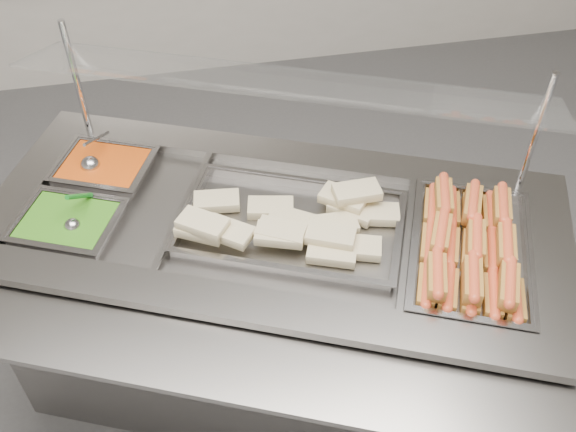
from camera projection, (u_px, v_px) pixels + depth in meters
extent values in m
cube|color=slate|center=(275.00, 308.00, 2.11)|extent=(1.73, 1.25, 0.77)
cube|color=gray|center=(245.00, 306.00, 1.61)|extent=(1.57, 0.77, 0.03)
cube|color=gray|center=(295.00, 155.00, 2.05)|extent=(1.57, 0.77, 0.03)
cube|color=gray|center=(25.00, 185.00, 1.95)|extent=(0.31, 0.51, 0.03)
cube|color=gray|center=(555.00, 263.00, 1.72)|extent=(0.31, 0.51, 0.03)
cube|color=black|center=(273.00, 246.00, 1.90)|extent=(1.52, 1.04, 0.02)
cube|color=gray|center=(407.00, 239.00, 1.77)|extent=(0.22, 0.47, 0.01)
cube|color=gray|center=(184.00, 206.00, 1.86)|extent=(0.22, 0.47, 0.01)
cube|color=gray|center=(230.00, 361.00, 1.53)|extent=(1.55, 0.84, 0.02)
cylinder|color=slate|center=(531.00, 383.00, 1.52)|extent=(0.11, 0.22, 0.02)
cylinder|color=silver|center=(76.00, 78.00, 1.99)|extent=(0.02, 0.02, 0.39)
cylinder|color=silver|center=(536.00, 134.00, 1.79)|extent=(0.02, 0.02, 0.39)
cube|color=silver|center=(286.00, 82.00, 1.72)|extent=(1.44, 0.82, 0.08)
cube|color=#CB3B0B|center=(106.00, 173.00, 2.02)|extent=(0.31, 0.28, 0.08)
cube|color=#20600F|center=(69.00, 229.00, 1.84)|extent=(0.31, 0.28, 0.08)
cube|color=#93581E|center=(426.00, 288.00, 1.66)|extent=(0.10, 0.14, 0.05)
cylinder|color=#DD5127|center=(427.00, 284.00, 1.65)|extent=(0.08, 0.14, 0.03)
cube|color=#93581E|center=(429.00, 246.00, 1.77)|extent=(0.10, 0.14, 0.05)
cylinder|color=#DD5127|center=(430.00, 241.00, 1.75)|extent=(0.08, 0.14, 0.03)
cube|color=#93581E|center=(432.00, 209.00, 1.88)|extent=(0.09, 0.14, 0.05)
cylinder|color=#DD5127|center=(433.00, 203.00, 1.86)|extent=(0.08, 0.15, 0.03)
cube|color=#93581E|center=(448.00, 292.00, 1.65)|extent=(0.10, 0.14, 0.05)
cylinder|color=#DD5127|center=(449.00, 287.00, 1.64)|extent=(0.09, 0.14, 0.03)
cube|color=#93581E|center=(449.00, 249.00, 1.76)|extent=(0.10, 0.14, 0.05)
cylinder|color=#DD5127|center=(451.00, 244.00, 1.75)|extent=(0.09, 0.14, 0.03)
cube|color=#93581E|center=(451.00, 211.00, 1.87)|extent=(0.09, 0.14, 0.05)
cylinder|color=#DD5127|center=(452.00, 206.00, 1.86)|extent=(0.08, 0.15, 0.03)
cube|color=#93581E|center=(470.00, 295.00, 1.64)|extent=(0.09, 0.14, 0.05)
cylinder|color=#DD5127|center=(471.00, 291.00, 1.63)|extent=(0.08, 0.15, 0.03)
cube|color=#93581E|center=(470.00, 252.00, 1.75)|extent=(0.10, 0.14, 0.05)
cylinder|color=#DD5127|center=(471.00, 247.00, 1.74)|extent=(0.09, 0.14, 0.03)
cube|color=#93581E|center=(470.00, 214.00, 1.86)|extent=(0.09, 0.14, 0.05)
cylinder|color=#DD5127|center=(472.00, 209.00, 1.85)|extent=(0.08, 0.15, 0.03)
cube|color=#93581E|center=(492.00, 299.00, 1.63)|extent=(0.09, 0.14, 0.05)
cylinder|color=#DD5127|center=(494.00, 294.00, 1.62)|extent=(0.08, 0.15, 0.03)
cube|color=#93581E|center=(491.00, 255.00, 1.74)|extent=(0.09, 0.14, 0.05)
cylinder|color=#DD5127|center=(492.00, 250.00, 1.73)|extent=(0.08, 0.15, 0.03)
cube|color=#93581E|center=(490.00, 216.00, 1.85)|extent=(0.09, 0.14, 0.05)
cylinder|color=#DD5127|center=(492.00, 212.00, 1.84)|extent=(0.08, 0.15, 0.03)
cube|color=#93581E|center=(514.00, 302.00, 1.63)|extent=(0.09, 0.14, 0.05)
cylinder|color=#DD5127|center=(516.00, 298.00, 1.61)|extent=(0.08, 0.15, 0.03)
cube|color=#93581E|center=(437.00, 277.00, 1.63)|extent=(0.09, 0.14, 0.05)
cylinder|color=#DD5127|center=(438.00, 272.00, 1.61)|extent=(0.08, 0.15, 0.03)
cube|color=#93581E|center=(441.00, 235.00, 1.74)|extent=(0.10, 0.14, 0.05)
cylinder|color=#DD5127|center=(442.00, 229.00, 1.72)|extent=(0.09, 0.14, 0.03)
cube|color=#93581E|center=(444.00, 198.00, 1.84)|extent=(0.09, 0.14, 0.05)
cylinder|color=#DD5127|center=(445.00, 193.00, 1.83)|extent=(0.07, 0.15, 0.03)
cube|color=#93581E|center=(472.00, 281.00, 1.62)|extent=(0.09, 0.14, 0.05)
cylinder|color=#DD5127|center=(474.00, 276.00, 1.60)|extent=(0.08, 0.15, 0.03)
cube|color=#93581E|center=(476.00, 241.00, 1.72)|extent=(0.10, 0.14, 0.05)
cylinder|color=#DD5127|center=(477.00, 236.00, 1.70)|extent=(0.08, 0.14, 0.03)
cube|color=#93581E|center=(472.00, 205.00, 1.82)|extent=(0.10, 0.14, 0.05)
cylinder|color=#DD5127|center=(474.00, 200.00, 1.81)|extent=(0.09, 0.14, 0.03)
cube|color=#93581E|center=(508.00, 287.00, 1.60)|extent=(0.10, 0.14, 0.05)
cylinder|color=#DD5127|center=(510.00, 282.00, 1.59)|extent=(0.09, 0.14, 0.03)
cube|color=#93581E|center=(506.00, 246.00, 1.70)|extent=(0.10, 0.14, 0.05)
cylinder|color=#DD5127|center=(508.00, 241.00, 1.69)|extent=(0.08, 0.14, 0.03)
cube|color=#93581E|center=(502.00, 208.00, 1.81)|extent=(0.10, 0.14, 0.05)
cylinder|color=#DD5127|center=(503.00, 203.00, 1.80)|extent=(0.08, 0.14, 0.03)
cube|color=tan|center=(292.00, 221.00, 1.83)|extent=(0.15, 0.14, 0.03)
cube|color=tan|center=(332.00, 253.00, 1.73)|extent=(0.15, 0.12, 0.03)
cube|color=tan|center=(271.00, 208.00, 1.87)|extent=(0.15, 0.10, 0.03)
cube|color=tan|center=(352.00, 210.00, 1.86)|extent=(0.15, 0.15, 0.03)
cube|color=tan|center=(217.00, 201.00, 1.88)|extent=(0.14, 0.09, 0.03)
cube|color=tan|center=(357.00, 247.00, 1.75)|extent=(0.15, 0.11, 0.03)
cube|color=tan|center=(376.00, 214.00, 1.84)|extent=(0.15, 0.11, 0.03)
cube|color=tan|center=(334.00, 225.00, 1.81)|extent=(0.13, 0.08, 0.03)
cube|color=tan|center=(281.00, 232.00, 1.75)|extent=(0.15, 0.13, 0.03)
cube|color=tan|center=(331.00, 235.00, 1.75)|extent=(0.15, 0.12, 0.03)
cube|color=tan|center=(201.00, 229.00, 1.76)|extent=(0.15, 0.13, 0.03)
cube|color=tan|center=(228.00, 232.00, 1.75)|extent=(0.15, 0.14, 0.03)
cube|color=tan|center=(343.00, 198.00, 1.86)|extent=(0.15, 0.14, 0.03)
cube|color=tan|center=(280.00, 235.00, 1.75)|extent=(0.15, 0.12, 0.03)
cube|color=tan|center=(357.00, 192.00, 1.84)|extent=(0.13, 0.08, 0.03)
cube|color=tan|center=(203.00, 224.00, 1.74)|extent=(0.15, 0.14, 0.03)
sphere|color=#A6A5AA|center=(91.00, 166.00, 1.99)|extent=(0.06, 0.06, 0.06)
cylinder|color=#A6A5AA|center=(97.00, 138.00, 2.00)|extent=(0.07, 0.14, 0.07)
sphere|color=#A6A5AA|center=(73.00, 227.00, 1.80)|extent=(0.05, 0.05, 0.05)
cylinder|color=#14711E|center=(79.00, 196.00, 1.82)|extent=(0.06, 0.12, 0.10)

